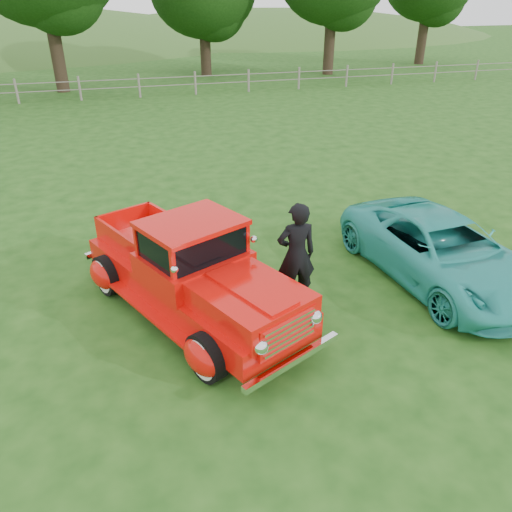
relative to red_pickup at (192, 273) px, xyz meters
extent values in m
plane|color=#1A4512|center=(0.80, -1.25, -0.80)|extent=(140.00, 140.00, 0.00)
ellipsoid|color=#326224|center=(20.80, 60.75, -4.65)|extent=(72.00, 52.00, 14.00)
cube|color=gray|center=(0.80, 20.75, -0.25)|extent=(48.00, 0.04, 0.04)
cube|color=gray|center=(0.80, 20.75, 0.15)|extent=(48.00, 0.04, 0.04)
cylinder|color=black|center=(-3.20, 23.75, 1.62)|extent=(0.70, 0.70, 4.84)
cylinder|color=black|center=(5.80, 27.75, 1.07)|extent=(0.70, 0.70, 3.74)
cylinder|color=black|center=(13.80, 25.75, 1.40)|extent=(0.70, 0.70, 4.40)
cylinder|color=black|center=(22.80, 28.75, 1.29)|extent=(0.70, 0.70, 4.18)
cylinder|color=black|center=(-0.12, -1.72, -0.42)|extent=(0.54, 0.79, 0.76)
cylinder|color=black|center=(1.39, -1.03, -0.42)|extent=(0.54, 0.79, 0.76)
cylinder|color=black|center=(-1.42, 1.09, -0.42)|extent=(0.54, 0.79, 0.76)
cylinder|color=black|center=(0.09, 1.79, -0.42)|extent=(0.54, 0.79, 0.76)
cube|color=red|center=(-0.02, 0.03, -0.22)|extent=(3.34, 4.84, 0.44)
ellipsoid|color=red|center=(-0.19, -1.75, -0.38)|extent=(0.69, 0.85, 0.54)
ellipsoid|color=red|center=(1.45, -1.00, -0.38)|extent=(0.69, 0.85, 0.54)
ellipsoid|color=red|center=(-1.48, 1.07, -0.38)|extent=(0.69, 0.85, 0.54)
ellipsoid|color=red|center=(0.15, 1.82, -0.38)|extent=(0.69, 0.85, 0.54)
cube|color=red|center=(0.63, -1.37, 0.17)|extent=(1.88, 2.01, 0.42)
cube|color=red|center=(0.03, -0.06, 0.19)|extent=(2.01, 1.89, 0.44)
cube|color=black|center=(0.03, -0.06, 0.66)|extent=(1.78, 1.62, 0.50)
cube|color=red|center=(0.03, -0.06, 0.94)|extent=(1.89, 1.74, 0.08)
cube|color=red|center=(-0.58, 1.26, 0.15)|extent=(1.89, 2.26, 0.45)
cube|color=white|center=(0.97, -2.11, 0.05)|extent=(1.01, 0.54, 0.50)
cube|color=white|center=(1.01, -2.20, -0.38)|extent=(1.68, 0.85, 0.10)
cube|color=white|center=(-1.03, 2.23, -0.38)|extent=(1.60, 0.81, 0.10)
imported|color=teal|center=(4.76, -0.20, -0.17)|extent=(2.48, 4.69, 1.26)
imported|color=black|center=(1.80, -0.16, 0.17)|extent=(0.72, 0.49, 1.92)
camera|label=1|loc=(-1.03, -7.31, 4.21)|focal=35.00mm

